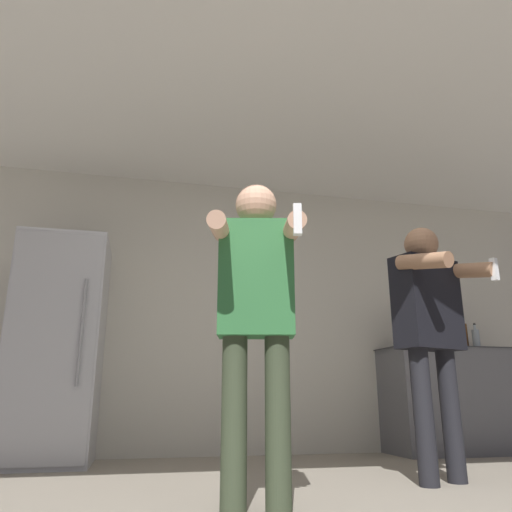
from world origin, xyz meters
The scene contains 11 objects.
wall_back centered at (0.00, 2.94, 1.27)m, with size 7.00×0.06×2.55m.
ceiling_slab centered at (0.00, 1.46, 2.57)m, with size 7.00×3.43×0.05m.
refrigerator centered at (-1.42, 2.56, 0.88)m, with size 0.67×0.74×1.76m.
counter centered at (2.10, 2.63, 0.47)m, with size 1.26×0.59×0.95m.
bottle_tall_gin centered at (1.75, 2.59, 1.09)m, with size 0.08×0.08×0.34m.
bottle_brown_liquor centered at (2.40, 2.59, 1.05)m, with size 0.07×0.07×0.25m.
bottle_clear_vodka centered at (1.57, 2.59, 1.07)m, with size 0.07×0.07×0.31m.
bottle_green_wine centered at (2.06, 2.59, 1.09)m, with size 0.09×0.09×0.37m.
bottle_red_label centered at (2.27, 2.59, 1.08)m, with size 0.07×0.07×0.34m.
person_woman_foreground centered at (-0.23, 0.68, 0.95)m, with size 0.52×0.60×1.58m.
person_man_side centered at (1.02, 1.14, 0.98)m, with size 0.62×0.60×1.59m.
Camera 1 is at (-0.77, -1.70, 0.49)m, focal length 35.00 mm.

